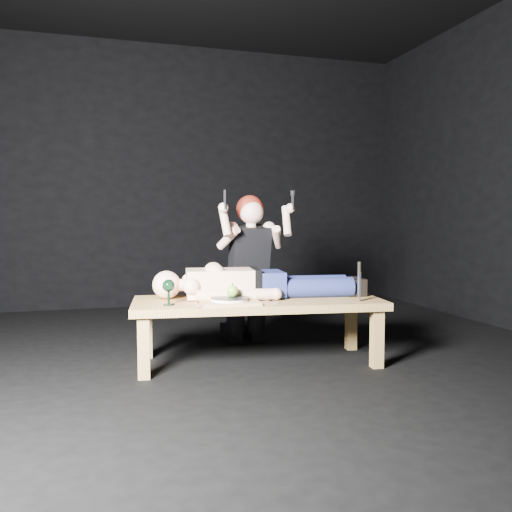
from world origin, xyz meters
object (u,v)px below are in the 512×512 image
at_px(table, 258,331).
at_px(kneeling_woman, 247,268).
at_px(lying_man, 262,280).
at_px(serving_tray, 230,302).
at_px(carving_knife, 359,282).
at_px(goblet, 169,292).

xyz_separation_m(table, kneeling_woman, (0.09, 0.61, 0.39)).
distance_m(lying_man, serving_tray, 0.41).
bearing_deg(kneeling_woman, serving_tray, -115.14).
bearing_deg(serving_tray, carving_knife, -8.56).
distance_m(goblet, carving_knife, 1.29).
relative_size(lying_man, goblet, 9.68).
relative_size(lying_man, serving_tray, 4.35).
xyz_separation_m(table, carving_knife, (0.64, -0.28, 0.36)).
distance_m(table, goblet, 0.71).
xyz_separation_m(serving_tray, goblet, (-0.39, 0.07, 0.07)).
bearing_deg(serving_tray, goblet, 170.22).
xyz_separation_m(lying_man, kneeling_woman, (0.02, 0.51, 0.04)).
bearing_deg(lying_man, kneeling_woman, 94.26).
relative_size(lying_man, kneeling_woman, 1.33).
xyz_separation_m(lying_man, goblet, (-0.69, -0.18, -0.04)).
distance_m(lying_man, kneeling_woman, 0.52).
relative_size(lying_man, carving_knife, 6.06).
distance_m(kneeling_woman, goblet, 1.00).
distance_m(table, serving_tray, 0.37).
bearing_deg(goblet, table, 7.24).
relative_size(serving_tray, carving_knife, 1.39).
height_order(lying_man, serving_tray, lying_man).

